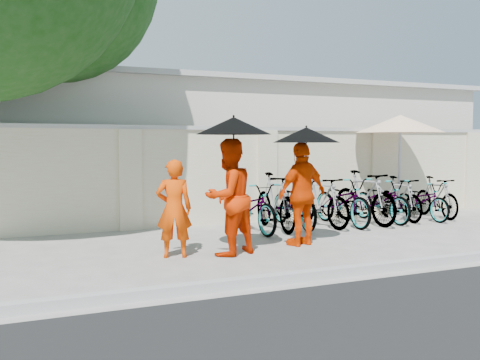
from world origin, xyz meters
name	(u,v)px	position (x,y,z in m)	size (l,w,h in m)	color
ground	(237,256)	(0.00, 0.00, 0.00)	(80.00, 80.00, 0.00)	#ADA69D
kerb	(290,277)	(0.00, -1.70, 0.06)	(40.00, 0.16, 0.12)	#A3A3A3
compound_wall	(222,177)	(1.00, 3.20, 1.00)	(20.00, 0.30, 2.00)	beige
building_behind	(206,147)	(2.00, 7.00, 1.60)	(14.00, 6.00, 3.20)	beige
monk_left	(174,209)	(-0.91, 0.28, 0.74)	(0.54, 0.35, 1.48)	#E63F02
monk_center	(229,197)	(-0.09, 0.11, 0.90)	(0.87, 0.68, 1.80)	red
parasol_center	(234,126)	(-0.04, 0.03, 1.99)	(1.15, 1.15, 1.10)	black
monk_right	(302,194)	(1.34, 0.36, 0.87)	(1.02, 0.43, 1.75)	#E63800
parasol_right	(306,135)	(1.36, 0.28, 1.86)	(1.12, 1.12, 1.00)	black
patio_umbrella	(400,125)	(4.99, 2.29, 2.13)	(2.48, 2.48, 2.36)	#A3A3A3
bike_0	(252,207)	(1.10, 1.88, 0.49)	(0.65, 1.85, 0.97)	#9D9CA9
bike_1	(275,202)	(1.63, 1.92, 0.57)	(0.53, 1.89, 1.14)	#9D9CA9
bike_2	(294,203)	(2.16, 2.08, 0.50)	(0.67, 1.91, 1.01)	#9D9CA9
bike_3	(321,201)	(2.68, 1.92, 0.53)	(0.50, 1.78, 1.07)	#9D9CA9
bike_4	(343,201)	(3.21, 1.92, 0.51)	(0.68, 1.94, 1.02)	#9D9CA9
bike_5	(364,197)	(3.74, 1.89, 0.57)	(0.54, 1.90, 1.14)	#9D9CA9
bike_6	(381,200)	(4.26, 1.98, 0.48)	(0.63, 1.82, 0.95)	#9D9CA9
bike_7	(400,198)	(4.79, 2.01, 0.49)	(0.46, 1.64, 0.98)	#9D9CA9
bike_8	(422,201)	(5.31, 1.90, 0.43)	(0.58, 1.65, 0.87)	#9D9CA9
bike_9	(436,197)	(5.84, 2.02, 0.48)	(0.45, 1.59, 0.95)	#9D9CA9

